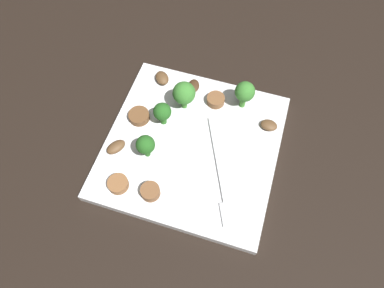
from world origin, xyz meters
name	(u,v)px	position (x,y,z in m)	size (l,w,h in m)	color
ground_plane	(192,148)	(0.00, 0.00, 0.00)	(1.40, 1.40, 0.00)	black
plate	(192,146)	(0.00, 0.00, 0.01)	(0.27, 0.27, 0.02)	white
fork	(220,176)	(0.04, 0.06, 0.02)	(0.17, 0.09, 0.00)	silver
broccoli_floret_0	(162,112)	(-0.03, -0.06, 0.04)	(0.03, 0.03, 0.04)	#296420
broccoli_floret_1	(245,92)	(-0.10, 0.06, 0.05)	(0.03, 0.03, 0.05)	#408630
broccoli_floret_2	(184,93)	(-0.07, -0.03, 0.05)	(0.04, 0.04, 0.06)	#408630
broccoli_floret_3	(146,145)	(0.04, -0.06, 0.05)	(0.03, 0.03, 0.05)	#296420
sausage_slice_0	(139,116)	(-0.02, -0.10, 0.02)	(0.03, 0.03, 0.01)	brown
sausage_slice_1	(150,192)	(0.10, -0.03, 0.02)	(0.03, 0.03, 0.01)	brown
sausage_slice_2	(216,100)	(-0.09, 0.01, 0.02)	(0.03, 0.03, 0.01)	brown
sausage_slice_3	(118,184)	(0.10, -0.08, 0.02)	(0.03, 0.03, 0.01)	brown
mushroom_0	(194,86)	(-0.11, -0.03, 0.02)	(0.03, 0.02, 0.01)	#422B19
mushroom_1	(269,125)	(-0.07, 0.11, 0.02)	(0.03, 0.02, 0.01)	brown
mushroom_2	(162,78)	(-0.11, -0.09, 0.02)	(0.03, 0.02, 0.01)	brown
mushroom_3	(116,147)	(0.04, -0.11, 0.02)	(0.03, 0.02, 0.01)	brown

